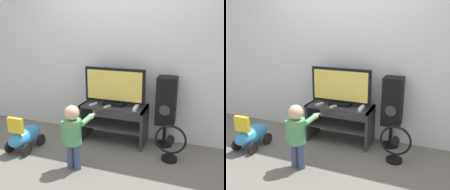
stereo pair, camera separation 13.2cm
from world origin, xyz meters
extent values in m
plane|color=slate|center=(0.00, 0.00, 0.00)|extent=(16.00, 16.00, 0.00)
cube|color=silver|center=(0.00, 0.50, 1.30)|extent=(10.00, 0.06, 2.60)
cube|color=#2D2D33|center=(0.00, 0.21, 0.54)|extent=(0.94, 0.42, 0.03)
cube|color=#2D2D33|center=(0.00, 0.21, 0.25)|extent=(0.90, 0.38, 0.02)
cube|color=#2D2D33|center=(-0.45, 0.21, 0.28)|extent=(0.04, 0.42, 0.56)
cube|color=#2D2D33|center=(0.45, 0.21, 0.28)|extent=(0.04, 0.42, 0.56)
cube|color=black|center=(0.00, 0.23, 0.58)|extent=(0.31, 0.20, 0.04)
cube|color=black|center=(0.00, 0.23, 0.84)|extent=(0.87, 0.05, 0.49)
cube|color=#F2D859|center=(0.00, 0.20, 0.84)|extent=(0.80, 0.01, 0.42)
cube|color=white|center=(0.35, 0.12, 0.58)|extent=(0.05, 0.18, 0.05)
cube|color=#3F8CE5|center=(0.35, 0.03, 0.58)|extent=(0.03, 0.00, 0.01)
cube|color=white|center=(-0.29, 0.12, 0.57)|extent=(0.08, 0.13, 0.02)
cylinder|color=#337FD8|center=(-0.29, 0.12, 0.58)|extent=(0.01, 0.01, 0.00)
cube|color=white|center=(-0.05, 0.09, 0.57)|extent=(0.08, 0.13, 0.02)
cylinder|color=#337FD8|center=(-0.05, 0.09, 0.58)|extent=(0.01, 0.01, 0.00)
cylinder|color=#3F4C72|center=(-0.25, -0.65, 0.16)|extent=(0.09, 0.09, 0.33)
cylinder|color=#3F4C72|center=(-0.16, -0.65, 0.16)|extent=(0.09, 0.09, 0.33)
cylinder|color=#599E66|center=(-0.21, -0.65, 0.48)|extent=(0.20, 0.20, 0.30)
sphere|color=beige|center=(-0.21, -0.65, 0.71)|extent=(0.17, 0.17, 0.17)
cylinder|color=#599E66|center=(-0.32, -0.65, 0.46)|extent=(0.06, 0.06, 0.25)
cylinder|color=#599E66|center=(-0.09, -0.52, 0.59)|extent=(0.06, 0.25, 0.06)
sphere|color=beige|center=(-0.09, -0.40, 0.59)|extent=(0.07, 0.07, 0.07)
cube|color=white|center=(-0.09, -0.36, 0.59)|extent=(0.03, 0.13, 0.02)
cylinder|color=black|center=(0.72, 0.33, 0.01)|extent=(0.24, 0.24, 0.02)
cylinder|color=black|center=(0.72, 0.33, 0.17)|extent=(0.05, 0.05, 0.33)
cube|color=black|center=(0.72, 0.33, 0.67)|extent=(0.26, 0.25, 0.67)
cylinder|color=#38383D|center=(0.72, 0.20, 0.57)|extent=(0.14, 0.01, 0.14)
cylinder|color=black|center=(0.85, -0.07, 0.02)|extent=(0.20, 0.20, 0.04)
cylinder|color=black|center=(0.85, -0.07, 0.07)|extent=(0.04, 0.04, 0.06)
torus|color=black|center=(0.85, -0.07, 0.29)|extent=(0.39, 0.03, 0.39)
cylinder|color=black|center=(0.85, -0.07, 0.29)|extent=(0.10, 0.05, 0.10)
ellipsoid|color=#338CD1|center=(-1.07, -0.44, 0.19)|extent=(0.27, 0.58, 0.23)
cube|color=yellow|center=(-1.07, -0.59, 0.41)|extent=(0.22, 0.05, 0.20)
cylinder|color=black|center=(-1.21, -0.28, 0.08)|extent=(0.04, 0.16, 0.16)
cylinder|color=black|center=(-0.94, -0.28, 0.08)|extent=(0.04, 0.16, 0.16)
cylinder|color=black|center=(-1.21, -0.59, 0.08)|extent=(0.04, 0.16, 0.16)
cylinder|color=black|center=(-0.94, -0.59, 0.08)|extent=(0.04, 0.16, 0.16)
camera|label=1|loc=(1.12, -2.99, 1.69)|focal=40.00mm
camera|label=2|loc=(1.24, -2.94, 1.69)|focal=40.00mm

